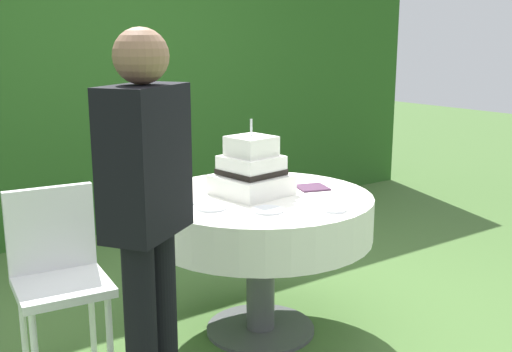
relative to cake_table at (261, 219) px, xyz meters
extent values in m
plane|color=#476B33|center=(0.00, 0.00, -0.64)|extent=(20.00, 20.00, 0.00)
cube|color=#28561E|center=(0.00, 2.40, 0.55)|extent=(6.62, 0.61, 2.38)
cylinder|color=#4C4C51|center=(0.00, 0.00, -0.63)|extent=(0.59, 0.59, 0.02)
cylinder|color=#4C4C51|center=(0.00, 0.00, -0.27)|extent=(0.15, 0.15, 0.73)
cylinder|color=olive|center=(0.00, 0.00, 0.11)|extent=(1.14, 1.14, 0.03)
cylinder|color=white|center=(0.00, 0.00, 0.02)|extent=(1.17, 1.17, 0.22)
cube|color=white|center=(-0.03, 0.05, 0.18)|extent=(0.38, 0.38, 0.10)
cube|color=white|center=(-0.03, 0.05, 0.28)|extent=(0.30, 0.30, 0.10)
cube|color=black|center=(-0.03, 0.05, 0.25)|extent=(0.31, 0.31, 0.03)
cube|color=white|center=(-0.03, 0.05, 0.38)|extent=(0.24, 0.24, 0.10)
sphere|color=#C6599E|center=(0.09, 0.20, 0.25)|extent=(0.07, 0.07, 0.07)
cylinder|color=silver|center=(-0.03, 0.05, 0.48)|extent=(0.01, 0.01, 0.09)
cylinder|color=white|center=(-0.15, -0.26, 0.13)|extent=(0.15, 0.15, 0.01)
cylinder|color=white|center=(-0.34, -0.07, 0.13)|extent=(0.15, 0.15, 0.01)
cylinder|color=white|center=(-0.42, 0.08, 0.13)|extent=(0.12, 0.12, 0.01)
cylinder|color=white|center=(0.12, -0.44, 0.13)|extent=(0.11, 0.11, 0.01)
cube|color=#4C2D47|center=(0.31, -0.04, 0.13)|extent=(0.20, 0.20, 0.01)
cylinder|color=white|center=(-0.88, -0.07, -0.41)|extent=(0.03, 0.03, 0.45)
cylinder|color=white|center=(-1.16, 0.28, -0.41)|extent=(0.03, 0.03, 0.45)
cylinder|color=white|center=(-0.85, 0.25, -0.41)|extent=(0.03, 0.03, 0.45)
cube|color=white|center=(-1.02, 0.11, -0.17)|extent=(0.44, 0.44, 0.04)
cube|color=white|center=(-1.00, 0.29, 0.05)|extent=(0.40, 0.08, 0.40)
cylinder|color=black|center=(-0.94, -0.54, -0.21)|extent=(0.12, 0.12, 0.85)
cylinder|color=black|center=(-0.80, -0.45, -0.21)|extent=(0.12, 0.12, 0.85)
cube|color=black|center=(-0.87, -0.49, 0.49)|extent=(0.41, 0.37, 0.55)
sphere|color=#8C664C|center=(-0.87, -0.49, 0.86)|extent=(0.20, 0.20, 0.20)
camera|label=1|loc=(-1.79, -2.49, 0.93)|focal=42.79mm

